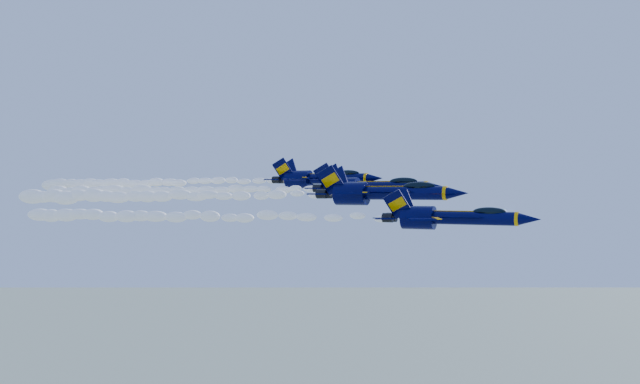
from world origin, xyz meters
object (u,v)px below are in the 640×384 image
at_px(jet_second, 380,193).
at_px(jet_fourth, 320,178).
at_px(jet_lead, 449,217).
at_px(jet_third, 369,187).

relative_size(jet_second, jet_fourth, 1.00).
distance_m(jet_lead, jet_third, 26.00).
xyz_separation_m(jet_second, jet_fourth, (-17.31, 18.65, 2.26)).
height_order(jet_lead, jet_fourth, jet_fourth).
relative_size(jet_lead, jet_third, 0.81).
height_order(jet_second, jet_fourth, jet_fourth).
bearing_deg(jet_lead, jet_fourth, 135.60).
bearing_deg(jet_second, jet_lead, -39.38).
bearing_deg(jet_lead, jet_second, 140.62).
bearing_deg(jet_third, jet_second, -62.62).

